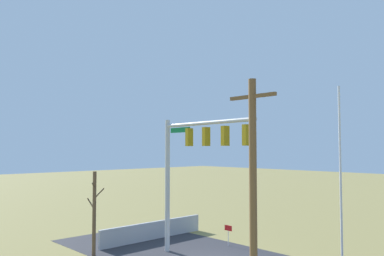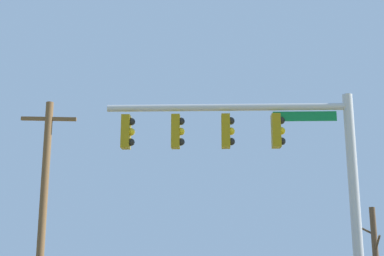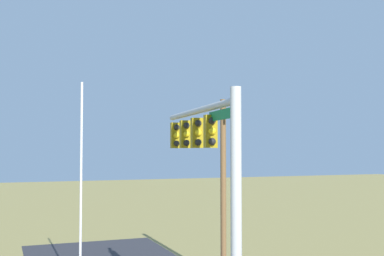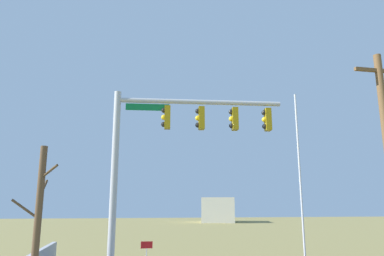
% 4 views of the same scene
% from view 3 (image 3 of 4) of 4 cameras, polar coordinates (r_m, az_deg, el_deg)
% --- Properties ---
extents(signal_mast, '(7.00, 0.95, 7.52)m').
position_cam_3_polar(signal_mast, '(14.27, 2.08, -4.60)').
color(signal_mast, '#B2B5BA').
rests_on(signal_mast, ground_plane).
extents(flagpole, '(0.10, 0.10, 8.70)m').
position_cam_3_polar(flagpole, '(20.43, -12.86, -6.92)').
color(flagpole, silver).
rests_on(flagpole, ground_plane).
extents(utility_pole, '(1.90, 0.26, 8.23)m').
position_cam_3_polar(utility_pole, '(22.30, 3.68, -6.80)').
color(utility_pole, brown).
rests_on(utility_pole, ground_plane).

